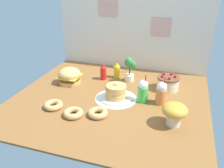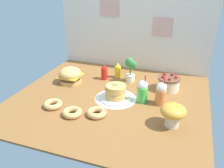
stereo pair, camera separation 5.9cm
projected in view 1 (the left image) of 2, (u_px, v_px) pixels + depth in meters
The scene contains 15 objects.
ground_plane at pixel (110, 98), 2.45m from camera, with size 2.00×1.85×0.02m, color brown.
back_wall at pixel (132, 30), 3.02m from camera, with size 2.00×0.04×1.03m.
doily_mat at pixel (116, 99), 2.43m from camera, with size 0.44×0.44×0.00m, color white.
burger at pixel (70, 76), 2.74m from camera, with size 0.26×0.26×0.19m.
pancake_stack at pixel (116, 93), 2.39m from camera, with size 0.34×0.34×0.17m.
layer_cake at pixel (168, 83), 2.60m from camera, with size 0.25×0.25×0.18m.
ketchup_bottle at pixel (103, 72), 2.84m from camera, with size 0.08×0.08×0.20m.
mustard_bottle at pixel (117, 71), 2.89m from camera, with size 0.08×0.08×0.20m.
cream_soda_cup at pixel (143, 91), 2.33m from camera, with size 0.11×0.11×0.30m.
orange_float_cup at pixel (161, 93), 2.29m from camera, with size 0.11×0.11×0.30m.
donut_pink_glaze at pixel (53, 105), 2.26m from camera, with size 0.18×0.18×0.06m.
donut_chocolate at pixel (73, 113), 2.13m from camera, with size 0.18×0.18×0.06m.
donut_vanilla at pixel (98, 113), 2.13m from camera, with size 0.18×0.18×0.06m.
potted_plant at pixel (130, 68), 2.77m from camera, with size 0.14×0.12×0.30m.
mushroom_stool at pixel (174, 112), 1.96m from camera, with size 0.22×0.22×0.21m.
Camera 1 is at (0.67, -2.04, 1.19)m, focal length 37.18 mm.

